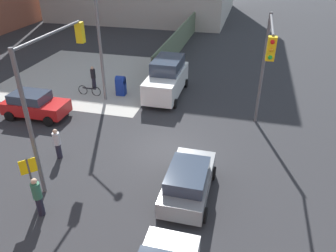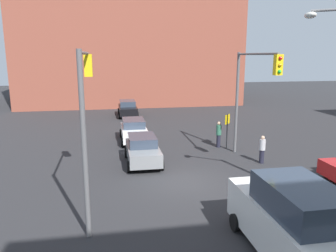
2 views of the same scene
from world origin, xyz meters
TOP-DOWN VIEW (x-y plane):
  - ground_plane at (0.00, 0.00)m, footprint 120.00×120.00m
  - sidewalk_corner at (9.00, 9.00)m, footprint 12.00×12.00m
  - construction_fence at (19.69, 3.20)m, footprint 23.38×0.12m
  - traffic_signal_nw_corner at (-2.47, 4.50)m, footprint 5.34×0.36m
  - traffic_signal_se_corner at (2.64, -4.50)m, footprint 4.92×0.36m
  - street_lamp_corner at (4.99, 5.50)m, footprint 1.76×2.24m
  - warning_sign_two_way at (-5.40, 4.25)m, footprint 0.48×0.48m
  - mailbox_blue at (6.20, 5.00)m, footprint 0.56×0.64m
  - coupe_gray at (-3.27, -1.78)m, footprint 4.06×2.02m
  - coupe_red at (1.70, 8.97)m, footprint 2.02×3.96m
  - van_white_delivery at (6.99, 1.80)m, footprint 5.40×2.32m
  - pedestrian_crossing at (-5.80, 3.80)m, footprint 0.36×0.36m
  - pedestrian_waiting at (-2.00, 5.20)m, footprint 0.36×0.36m
  - pedestrian_walking_north at (6.80, 7.40)m, footprint 0.36×0.36m
  - bicycle_leaning_on_fence at (5.60, 7.20)m, footprint 0.05×1.75m

SIDE VIEW (x-z plane):
  - ground_plane at x=0.00m, z-range 0.00..0.00m
  - sidewalk_corner at x=9.00m, z-range 0.00..0.01m
  - bicycle_leaning_on_fence at x=5.60m, z-range -0.14..0.83m
  - mailbox_blue at x=6.20m, z-range 0.05..1.48m
  - coupe_red at x=1.70m, z-range 0.03..1.65m
  - coupe_gray at x=-3.27m, z-range 0.03..1.65m
  - pedestrian_waiting at x=-2.00m, z-range 0.03..1.71m
  - pedestrian_walking_north at x=6.80m, z-range 0.04..1.78m
  - pedestrian_crossing at x=-5.80m, z-range 0.04..1.87m
  - construction_fence at x=19.69m, z-range 0.00..2.40m
  - van_white_delivery at x=6.99m, z-range -0.03..2.59m
  - warning_sign_two_way at x=-5.40m, z-range 0.44..2.84m
  - traffic_signal_se_corner at x=2.64m, z-range 1.35..7.85m
  - traffic_signal_nw_corner at x=-2.47m, z-range 1.37..7.87m
  - street_lamp_corner at x=4.99m, z-range 0.70..8.70m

